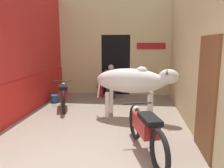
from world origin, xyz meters
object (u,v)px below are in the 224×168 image
object	(u,v)px
motorcycle_near	(145,129)
bucket	(55,98)
plastic_stool	(101,91)
cow	(133,81)
shopkeeper_seated	(111,81)
motorcycle_far	(63,94)

from	to	relation	value
motorcycle_near	bucket	size ratio (longest dim) A/B	7.61
motorcycle_near	plastic_stool	xyz separation A→B (m)	(-1.54, 4.23, -0.25)
cow	shopkeeper_seated	bearing A→B (deg)	111.98
shopkeeper_seated	motorcycle_far	bearing A→B (deg)	-132.96
motorcycle_near	motorcycle_far	xyz separation A→B (m)	(-2.45, 2.70, -0.03)
motorcycle_far	shopkeeper_seated	bearing A→B (deg)	47.04
cow	shopkeeper_seated	distance (m)	2.32
cow	motorcycle_near	world-z (taller)	cow
cow	motorcycle_far	distance (m)	2.35
bucket	motorcycle_near	bearing A→B (deg)	-47.82
cow	bucket	xyz separation A→B (m)	(-2.67, 1.26, -0.86)
shopkeeper_seated	bucket	world-z (taller)	shopkeeper_seated
motorcycle_near	plastic_stool	bearing A→B (deg)	109.94
motorcycle_far	plastic_stool	bearing A→B (deg)	59.26
motorcycle_far	plastic_stool	xyz separation A→B (m)	(0.91, 1.53, -0.22)
bucket	shopkeeper_seated	bearing A→B (deg)	25.41
plastic_stool	bucket	world-z (taller)	plastic_stool
motorcycle_near	plastic_stool	size ratio (longest dim) A/B	4.98
motorcycle_far	plastic_stool	world-z (taller)	motorcycle_far
plastic_stool	bucket	xyz separation A→B (m)	(-1.41, -0.98, -0.08)
cow	motorcycle_near	xyz separation A→B (m)	(0.27, -1.99, -0.53)
motorcycle_near	motorcycle_far	size ratio (longest dim) A/B	1.09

